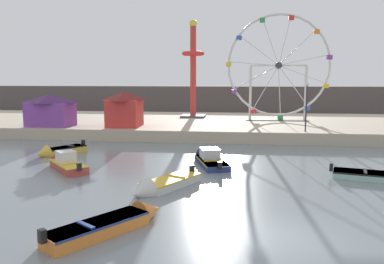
# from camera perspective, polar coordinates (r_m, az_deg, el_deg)

# --- Properties ---
(ground_plane) EXTENTS (240.00, 240.00, 0.00)m
(ground_plane) POSITION_cam_1_polar(r_m,az_deg,el_deg) (14.35, 12.54, -14.86)
(ground_plane) COLOR slate
(quay_promenade) EXTENTS (110.00, 19.79, 1.04)m
(quay_promenade) POSITION_cam_1_polar(r_m,az_deg,el_deg) (42.97, 9.00, 1.02)
(quay_promenade) COLOR #B7A88E
(quay_promenade) RESTS_ON ground_plane
(distant_town_skyline) EXTENTS (140.00, 3.00, 4.40)m
(distant_town_skyline) POSITION_cam_1_polar(r_m,az_deg,el_deg) (64.79, 8.46, 4.75)
(distant_town_skyline) COLOR #564C47
(distant_town_skyline) RESTS_ON ground_plane
(motorboat_orange_hull) EXTENTS (3.70, 4.67, 1.11)m
(motorboat_orange_hull) POSITION_cam_1_polar(r_m,az_deg,el_deg) (14.84, -11.24, -12.91)
(motorboat_orange_hull) COLOR orange
(motorboat_orange_hull) RESTS_ON ground_plane
(motorboat_faded_red) EXTENTS (4.00, 4.20, 1.49)m
(motorboat_faded_red) POSITION_cam_1_polar(r_m,az_deg,el_deg) (25.37, -18.29, -4.34)
(motorboat_faded_red) COLOR #B24238
(motorboat_faded_red) RESTS_ON ground_plane
(motorboat_mustard_yellow) EXTENTS (2.97, 3.85, 1.16)m
(motorboat_mustard_yellow) POSITION_cam_1_polar(r_m,az_deg,el_deg) (30.04, -19.17, -2.66)
(motorboat_mustard_yellow) COLOR gold
(motorboat_mustard_yellow) RESTS_ON ground_plane
(motorboat_pale_grey) EXTENTS (3.28, 4.62, 1.24)m
(motorboat_pale_grey) POSITION_cam_1_polar(r_m,az_deg,el_deg) (19.48, -4.75, -7.88)
(motorboat_pale_grey) COLOR silver
(motorboat_pale_grey) RESTS_ON ground_plane
(motorboat_navy_blue) EXTENTS (2.94, 5.56, 1.51)m
(motorboat_navy_blue) POSITION_cam_1_polar(r_m,az_deg,el_deg) (26.00, 2.38, -3.81)
(motorboat_navy_blue) COLOR navy
(motorboat_navy_blue) RESTS_ON ground_plane
(ferris_wheel_white_frame) EXTENTS (11.14, 1.20, 11.43)m
(ferris_wheel_white_frame) POSITION_cam_1_polar(r_m,az_deg,el_deg) (43.08, 12.66, 9.29)
(ferris_wheel_white_frame) COLOR silver
(ferris_wheel_white_frame) RESTS_ON quay_promenade
(drop_tower_red_tower) EXTENTS (2.80, 2.80, 11.34)m
(drop_tower_red_tower) POSITION_cam_1_polar(r_m,az_deg,el_deg) (46.02, 0.17, 8.92)
(drop_tower_red_tower) COLOR #BC332D
(drop_tower_red_tower) RESTS_ON quay_promenade
(carnival_booth_red_striped) EXTENTS (3.38, 3.79, 3.32)m
(carnival_booth_red_striped) POSITION_cam_1_polar(r_m,az_deg,el_deg) (37.25, -9.94, 3.45)
(carnival_booth_red_striped) COLOR red
(carnival_booth_red_striped) RESTS_ON quay_promenade
(carnival_booth_purple_stall) EXTENTS (4.76, 3.13, 3.04)m
(carnival_booth_purple_stall) POSITION_cam_1_polar(r_m,az_deg,el_deg) (39.33, -20.21, 3.11)
(carnival_booth_purple_stall) COLOR purple
(carnival_booth_purple_stall) RESTS_ON quay_promenade
(promenade_lamp_near) EXTENTS (0.32, 0.32, 4.19)m
(promenade_lamp_near) POSITION_cam_1_polar(r_m,az_deg,el_deg) (34.39, 16.56, 4.55)
(promenade_lamp_near) COLOR #2D2D33
(promenade_lamp_near) RESTS_ON quay_promenade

